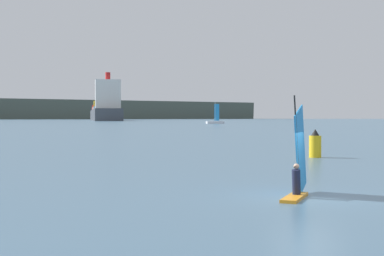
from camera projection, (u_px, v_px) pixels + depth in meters
name	position (u px, v px, depth m)	size (l,w,h in m)	color
ground_plane	(308.00, 199.00, 21.41)	(4000.00, 4000.00, 0.00)	#476B84
windsurfer	(298.00, 171.00, 21.94)	(2.87, 2.88, 4.04)	orange
cargo_ship	(105.00, 112.00, 516.22)	(56.93, 168.87, 39.50)	#3F444C
channel_buoy	(315.00, 145.00, 43.25)	(0.93, 0.93, 2.18)	yellow
small_sailboat	(215.00, 122.00, 266.44)	(8.70, 4.22, 10.53)	white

